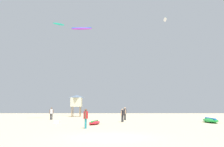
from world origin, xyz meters
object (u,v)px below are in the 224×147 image
at_px(kite_grounded_mid, 211,120).
at_px(cooler_box, 58,122).
at_px(person_left, 123,114).
at_px(kite_aloft_3, 166,19).
at_px(person_right, 52,113).
at_px(kite_grounded_near, 96,123).
at_px(lifeguard_tower, 77,101).
at_px(kite_aloft_4, 83,29).
at_px(person_midground, 126,113).
at_px(kite_aloft_1, 60,24).
at_px(person_foreground, 87,117).

height_order(kite_grounded_mid, cooler_box, kite_grounded_mid).
xyz_separation_m(person_left, kite_aloft_3, (10.00, 20.00, 19.33)).
distance_m(person_right, cooler_box, 8.69).
height_order(kite_grounded_near, kite_grounded_mid, kite_grounded_mid).
bearing_deg(lifeguard_tower, kite_aloft_4, 31.99).
height_order(person_midground, kite_grounded_near, person_midground).
distance_m(kite_grounded_near, kite_aloft_4, 27.97).
relative_size(person_left, kite_aloft_1, 0.69).
distance_m(kite_aloft_1, kite_aloft_4, 4.72).
height_order(person_midground, kite_aloft_4, kite_aloft_4).
height_order(kite_grounded_near, kite_aloft_4, kite_aloft_4).
relative_size(lifeguard_tower, kite_aloft_3, 1.71).
relative_size(person_right, kite_grounded_mid, 0.37).
distance_m(person_midground, kite_grounded_mid, 11.25).
xyz_separation_m(kite_grounded_mid, kite_aloft_3, (-0.24, 20.88, 19.99)).
distance_m(person_left, lifeguard_tower, 19.04).
distance_m(person_foreground, lifeguard_tower, 26.71).
height_order(cooler_box, kite_aloft_3, kite_aloft_3).
xyz_separation_m(kite_grounded_near, kite_aloft_4, (-4.29, 21.58, 17.26)).
height_order(person_left, cooler_box, person_left).
bearing_deg(kite_aloft_1, cooler_box, -76.90).
bearing_deg(person_right, lifeguard_tower, -8.60).
bearing_deg(person_left, lifeguard_tower, 158.97).
relative_size(person_right, cooler_box, 3.13).
distance_m(person_midground, person_left, 4.83).
bearing_deg(lifeguard_tower, person_midground, -55.10).
bearing_deg(cooler_box, kite_aloft_3, 52.21).
xyz_separation_m(person_right, kite_grounded_mid, (20.26, -6.70, -0.76)).
bearing_deg(person_foreground, kite_grounded_near, 87.71).
relative_size(kite_grounded_mid, kite_aloft_4, 1.10).
height_order(person_midground, kite_aloft_3, kite_aloft_3).
bearing_deg(kite_aloft_3, person_foreground, -114.83).
height_order(person_midground, person_right, person_midground).
bearing_deg(person_left, kite_aloft_3, 107.25).
xyz_separation_m(kite_grounded_near, lifeguard_tower, (-4.97, 21.16, 2.86)).
bearing_deg(kite_grounded_near, person_right, 125.16).
bearing_deg(kite_grounded_mid, kite_aloft_4, 133.69).
bearing_deg(person_right, kite_aloft_4, -11.44).
bearing_deg(lifeguard_tower, person_right, -99.88).
distance_m(lifeguard_tower, kite_aloft_3, 25.10).
bearing_deg(lifeguard_tower, kite_aloft_1, -151.02).
bearing_deg(kite_grounded_near, kite_aloft_1, 113.58).
bearing_deg(kite_aloft_4, kite_aloft_1, -150.51).
distance_m(person_midground, lifeguard_tower, 15.17).
distance_m(kite_grounded_mid, lifeguard_tower, 25.82).
relative_size(person_left, kite_aloft_4, 0.37).
relative_size(person_foreground, kite_aloft_3, 0.68).
bearing_deg(kite_aloft_4, person_foreground, -81.69).
relative_size(kite_grounded_mid, kite_aloft_3, 1.95).
height_order(person_left, kite_aloft_1, kite_aloft_1).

